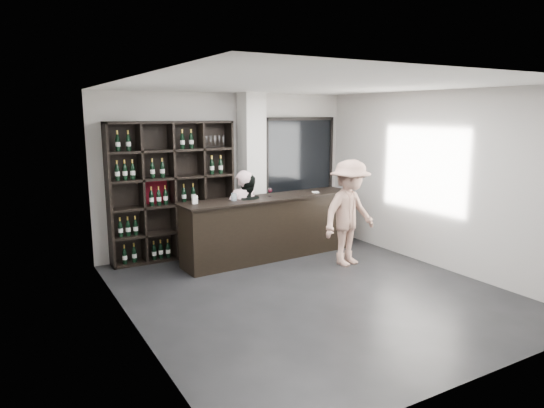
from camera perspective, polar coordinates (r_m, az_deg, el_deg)
floor at (r=7.14m, az=4.52°, el=-10.20°), size 5.00×5.50×0.01m
wine_shelf at (r=8.58m, az=-11.59°, el=1.50°), size 2.20×0.35×2.40m
structural_column at (r=9.04m, az=-2.38°, el=3.77°), size 0.40×0.40×2.90m
glass_panel at (r=9.84m, az=3.24°, el=4.03°), size 1.60×0.08×2.10m
tasting_counter at (r=8.57m, az=-0.11°, el=-2.72°), size 3.32×0.69×1.09m
taster_pink at (r=8.38m, az=-3.42°, el=-1.38°), size 0.60×0.41×1.58m
taster_black at (r=8.41m, az=-3.11°, el=-1.59°), size 0.80×0.66×1.50m
customer at (r=8.19m, az=9.09°, el=-1.06°), size 1.25×0.87×1.78m
wine_glass at (r=8.42m, az=-0.23°, el=1.45°), size 0.10×0.10×0.18m
spit_cup at (r=8.08m, az=-4.50°, el=0.83°), size 0.10×0.10×0.13m
napkin_stack at (r=8.93m, az=5.13°, el=1.41°), size 0.14×0.14×0.02m
card_stand at (r=7.89m, az=-9.08°, el=0.50°), size 0.09×0.05×0.13m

